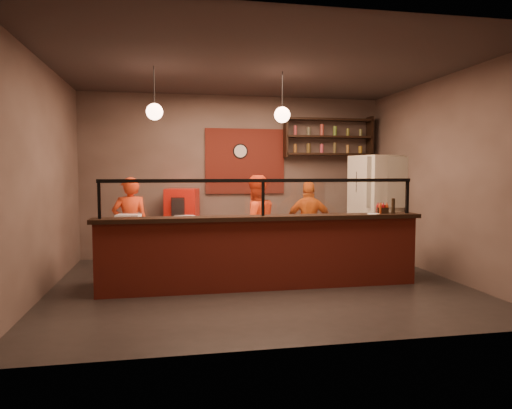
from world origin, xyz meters
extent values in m
plane|color=black|center=(0.00, 0.00, 0.00)|extent=(6.00, 6.00, 0.00)
plane|color=#362C29|center=(0.00, 0.00, 3.20)|extent=(6.00, 6.00, 0.00)
plane|color=#6D5950|center=(0.00, 2.50, 1.60)|extent=(6.00, 0.00, 6.00)
plane|color=#6D5950|center=(-3.00, 0.00, 1.60)|extent=(0.00, 5.00, 5.00)
plane|color=#6D5950|center=(3.00, 0.00, 1.60)|extent=(0.00, 5.00, 5.00)
plane|color=#6D5950|center=(0.00, -2.50, 1.60)|extent=(6.00, 0.00, 6.00)
cube|color=maroon|center=(0.20, 2.47, 1.90)|extent=(1.60, 0.04, 1.30)
cube|color=maroon|center=(0.00, -0.30, 0.50)|extent=(4.60, 0.25, 1.00)
cube|color=black|center=(0.00, -0.30, 1.03)|extent=(4.70, 0.37, 0.06)
cube|color=gray|center=(0.00, 0.20, 0.42)|extent=(4.60, 0.75, 0.85)
cube|color=silver|center=(0.00, 0.20, 0.88)|extent=(4.60, 0.75, 0.05)
cube|color=white|center=(0.00, -0.30, 1.31)|extent=(4.40, 0.02, 0.50)
cube|color=black|center=(0.00, -0.30, 1.56)|extent=(4.50, 0.05, 0.05)
cube|color=black|center=(-2.22, -0.30, 1.31)|extent=(0.04, 0.04, 0.50)
cube|color=black|center=(0.00, -0.30, 1.31)|extent=(0.04, 0.04, 0.50)
cube|color=black|center=(2.22, -0.30, 1.31)|extent=(0.04, 0.04, 0.50)
cube|color=black|center=(1.90, 2.32, 2.05)|extent=(1.80, 0.28, 0.04)
cube|color=black|center=(1.90, 2.32, 2.40)|extent=(1.80, 0.28, 0.04)
cube|color=black|center=(1.90, 2.32, 2.75)|extent=(1.80, 0.28, 0.04)
cube|color=black|center=(1.00, 2.32, 2.40)|extent=(0.04, 0.28, 0.85)
cube|color=black|center=(2.80, 2.32, 2.40)|extent=(0.04, 0.28, 0.85)
cylinder|color=black|center=(0.10, 2.46, 2.10)|extent=(0.30, 0.04, 0.30)
cylinder|color=black|center=(-1.50, 0.20, 2.90)|extent=(0.01, 0.01, 0.60)
sphere|color=#EAA680|center=(-1.50, 0.20, 2.55)|extent=(0.24, 0.24, 0.24)
cylinder|color=black|center=(0.40, 0.20, 2.90)|extent=(0.01, 0.01, 0.60)
sphere|color=#EAA680|center=(0.40, 0.20, 2.55)|extent=(0.24, 0.24, 0.24)
imported|color=red|center=(-1.95, 1.12, 0.80)|extent=(0.62, 0.45, 1.60)
imported|color=red|center=(0.10, 0.82, 0.82)|extent=(0.92, 0.79, 1.63)
imported|color=#CE5813|center=(1.17, 1.23, 0.76)|extent=(0.96, 0.59, 1.52)
cube|color=beige|center=(2.60, 1.50, 1.00)|extent=(1.01, 0.98, 1.99)
cube|color=red|center=(-1.07, 2.15, 0.68)|extent=(0.69, 0.65, 1.37)
cylinder|color=beige|center=(-0.04, 0.21, 0.91)|extent=(0.55, 0.55, 0.01)
cube|color=silver|center=(-1.92, 0.23, 0.98)|extent=(0.32, 0.26, 0.15)
cube|color=white|center=(-1.89, 0.20, 0.98)|extent=(0.37, 0.31, 0.16)
cube|color=white|center=(-1.07, 0.05, 0.97)|extent=(0.34, 0.30, 0.14)
cylinder|color=yellow|center=(-0.40, 0.17, 0.93)|extent=(0.39, 0.24, 0.07)
cube|color=black|center=(1.85, -0.25, 1.11)|extent=(0.18, 0.16, 0.09)
cylinder|color=black|center=(1.99, -0.31, 1.17)|extent=(0.06, 0.06, 0.23)
cylinder|color=silver|center=(1.65, -0.37, 1.07)|extent=(0.21, 0.21, 0.01)
camera|label=1|loc=(-1.30, -6.61, 1.67)|focal=32.00mm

